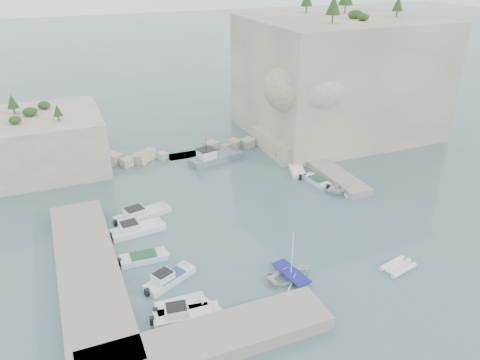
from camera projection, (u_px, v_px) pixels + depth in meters
name	position (u px, v px, depth m)	size (l,w,h in m)	color
ground	(263.00, 231.00, 47.00)	(400.00, 400.00, 0.00)	#496E6E
cliff_east	(337.00, 76.00, 70.39)	(26.00, 22.00, 17.00)	beige
cliff_terrace	(292.00, 142.00, 65.92)	(8.00, 10.00, 2.50)	beige
outcrop_west	(37.00, 143.00, 59.35)	(16.00, 14.00, 7.00)	beige
quay_west	(88.00, 272.00, 40.05)	(5.00, 24.00, 1.10)	#9E9689
quay_south	(210.00, 340.00, 32.91)	(18.00, 4.00, 1.10)	#9E9689
ledge_east	(325.00, 168.00, 59.81)	(3.00, 16.00, 0.80)	#9E9689
breakwater	(189.00, 150.00, 64.64)	(28.00, 3.00, 1.40)	beige
motorboat_a	(143.00, 216.00, 49.56)	(6.49, 1.93, 1.40)	silver
motorboat_b	(138.00, 232.00, 46.79)	(5.76, 1.89, 1.40)	white
motorboat_c	(144.00, 260.00, 42.48)	(4.57, 1.66, 0.70)	silver
motorboat_d	(170.00, 281.00, 39.73)	(5.18, 1.54, 1.40)	silver
motorboat_e	(181.00, 309.00, 36.62)	(4.30, 1.76, 0.70)	silver
motorboat_f	(187.00, 318.00, 35.71)	(5.55, 1.65, 1.40)	silver
rowboat	(291.00, 277.00, 40.22)	(3.05, 4.27, 0.88)	white
inflatable_dinghy	(397.00, 268.00, 41.37)	(3.34, 1.62, 0.44)	silver
tender_east_a	(339.00, 193.00, 54.36)	(2.98, 3.45, 1.82)	silver
tender_east_b	(317.00, 183.00, 56.84)	(4.27, 1.46, 0.70)	silver
tender_east_c	(296.00, 172.00, 59.83)	(5.00, 1.62, 0.70)	white
tender_east_d	(287.00, 159.00, 63.49)	(1.49, 3.95, 1.53)	silver
work_boat	(216.00, 161.00, 62.88)	(8.07, 2.38, 2.20)	slate
rowboat_mast	(292.00, 253.00, 39.12)	(0.10, 0.10, 4.20)	white
vegetation	(307.00, 11.00, 65.67)	(53.48, 13.88, 13.40)	#1E4219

